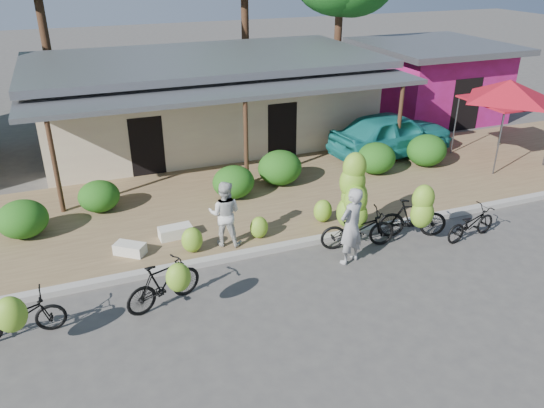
{
  "coord_description": "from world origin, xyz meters",
  "views": [
    {
      "loc": [
        -4.93,
        -8.87,
        6.92
      ],
      "look_at": [
        -0.62,
        2.27,
        1.2
      ],
      "focal_mm": 35.0,
      "sensor_mm": 36.0,
      "label": 1
    }
  ],
  "objects": [
    {
      "name": "bike_far_right",
      "position": [
        4.42,
        0.75,
        0.44
      ],
      "size": [
        1.74,
        0.84,
        0.88
      ],
      "rotation": [
        0.0,
        0.0,
        1.73
      ],
      "color": "black",
      "rests_on": "ground"
    },
    {
      "name": "sack_far",
      "position": [
        -4.12,
        2.97,
        0.26
      ],
      "size": [
        0.83,
        0.76,
        0.28
      ],
      "primitive_type": "cube",
      "rotation": [
        0.0,
        0.0,
        -0.65
      ],
      "color": "white",
      "rests_on": "sidewalk"
    },
    {
      "name": "shop_pink",
      "position": [
        10.5,
        10.99,
        1.67
      ],
      "size": [
        6.0,
        6.0,
        3.25
      ],
      "color": "#BA1C81",
      "rests_on": "ground"
    },
    {
      "name": "vendor",
      "position": [
        0.87,
        0.86,
        0.99
      ],
      "size": [
        0.84,
        0.69,
        1.98
      ],
      "primitive_type": "imported",
      "rotation": [
        0.0,
        0.0,
        3.49
      ],
      "color": "gray",
      "rests_on": "ground"
    },
    {
      "name": "teal_van",
      "position": [
        5.77,
        6.74,
        0.93
      ],
      "size": [
        4.98,
        2.56,
        1.62
      ],
      "primitive_type": "imported",
      "rotation": [
        0.0,
        0.0,
        1.71
      ],
      "color": "#1B7B79",
      "rests_on": "sidewalk"
    },
    {
      "name": "hedge_2",
      "position": [
        -0.71,
        5.25,
        0.62
      ],
      "size": [
        1.28,
        1.15,
        1.0
      ],
      "primitive_type": "ellipsoid",
      "color": "#145815",
      "rests_on": "sidewalk"
    },
    {
      "name": "bike_center",
      "position": [
        1.45,
        1.69,
        0.93
      ],
      "size": [
        2.05,
        1.37,
        2.38
      ],
      "rotation": [
        0.0,
        0.0,
        1.39
      ],
      "color": "black",
      "rests_on": "ground"
    },
    {
      "name": "hedge_0",
      "position": [
        -6.56,
        4.88,
        0.62
      ],
      "size": [
        1.29,
        1.16,
        1.01
      ],
      "primitive_type": "ellipsoid",
      "color": "#145815",
      "rests_on": "sidewalk"
    },
    {
      "name": "curb",
      "position": [
        0.0,
        2.0,
        0.07
      ],
      "size": [
        60.0,
        0.25,
        0.15
      ],
      "primitive_type": "cube",
      "color": "#A8A399",
      "rests_on": "ground"
    },
    {
      "name": "bike_far_left",
      "position": [
        -6.54,
        0.61,
        0.55
      ],
      "size": [
        1.79,
        1.22,
        1.35
      ],
      "rotation": [
        0.0,
        0.0,
        1.59
      ],
      "color": "black",
      "rests_on": "ground"
    },
    {
      "name": "hedge_1",
      "position": [
        -4.58,
        5.75,
        0.58
      ],
      "size": [
        1.17,
        1.05,
        0.91
      ],
      "primitive_type": "ellipsoid",
      "color": "#145815",
      "rests_on": "sidewalk"
    },
    {
      "name": "loose_banana_b",
      "position": [
        -0.85,
        2.6,
        0.42
      ],
      "size": [
        0.48,
        0.41,
        0.6
      ],
      "primitive_type": "ellipsoid",
      "color": "#97C230",
      "rests_on": "sidewalk"
    },
    {
      "name": "sack_near",
      "position": [
        -2.89,
        3.41,
        0.27
      ],
      "size": [
        0.87,
        0.45,
        0.3
      ],
      "primitive_type": "cube",
      "rotation": [
        0.0,
        0.0,
        0.06
      ],
      "color": "white",
      "rests_on": "sidewalk"
    },
    {
      "name": "sidewalk",
      "position": [
        0.0,
        5.0,
        0.06
      ],
      "size": [
        60.0,
        6.0,
        0.12
      ],
      "primitive_type": "cube",
      "color": "#90764D",
      "rests_on": "ground"
    },
    {
      "name": "ground",
      "position": [
        0.0,
        0.0,
        0.0
      ],
      "size": [
        100.0,
        100.0,
        0.0
      ],
      "primitive_type": "plane",
      "color": "#464441",
      "rests_on": "ground"
    },
    {
      "name": "hedge_4",
      "position": [
        4.33,
        5.41,
        0.64
      ],
      "size": [
        1.34,
        1.21,
        1.05
      ],
      "primitive_type": "ellipsoid",
      "color": "#145815",
      "rests_on": "sidewalk"
    },
    {
      "name": "hedge_3",
      "position": [
        0.99,
        5.7,
        0.67
      ],
      "size": [
        1.42,
        1.28,
        1.11
      ],
      "primitive_type": "ellipsoid",
      "color": "#145815",
      "rests_on": "sidewalk"
    },
    {
      "name": "shop_main",
      "position": [
        0.0,
        10.93,
        1.72
      ],
      "size": [
        13.0,
        8.5,
        3.35
      ],
      "color": "beige",
      "rests_on": "ground"
    },
    {
      "name": "loose_banana_a",
      "position": [
        -2.64,
        2.52,
        0.45
      ],
      "size": [
        0.53,
        0.45,
        0.66
      ],
      "primitive_type": "ellipsoid",
      "color": "#97C230",
      "rests_on": "sidewalk"
    },
    {
      "name": "loose_banana_c",
      "position": [
        1.1,
        2.82,
        0.45
      ],
      "size": [
        0.52,
        0.44,
        0.65
      ],
      "primitive_type": "ellipsoid",
      "color": "#97C230",
      "rests_on": "sidewalk"
    },
    {
      "name": "red_canopy",
      "position": [
        9.11,
        4.98,
        2.61
      ],
      "size": [
        3.5,
        3.5,
        2.86
      ],
      "color": "#59595E",
      "rests_on": "sidewalk"
    },
    {
      "name": "bystander",
      "position": [
        -1.76,
        2.6,
        0.98
      ],
      "size": [
        1.04,
        0.96,
        1.72
      ],
      "primitive_type": "imported",
      "rotation": [
        0.0,
        0.0,
        2.67
      ],
      "color": "silver",
      "rests_on": "sidewalk"
    },
    {
      "name": "bike_left",
      "position": [
        -3.65,
        0.66,
        0.59
      ],
      "size": [
        1.84,
        1.36,
        1.33
      ],
      "rotation": [
        0.0,
        0.0,
        1.92
      ],
      "color": "black",
      "rests_on": "ground"
    },
    {
      "name": "hedge_5",
      "position": [
        6.36,
        5.39,
        0.67
      ],
      "size": [
        1.4,
        1.26,
        1.09
      ],
      "primitive_type": "ellipsoid",
      "color": "#145815",
      "rests_on": "sidewalk"
    },
    {
      "name": "bike_right",
      "position": [
        2.97,
        1.21,
        0.74
      ],
      "size": [
        1.89,
        1.41,
        1.76
      ],
      "rotation": [
        0.0,
        0.0,
        1.24
      ],
      "color": "black",
      "rests_on": "ground"
    }
  ]
}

